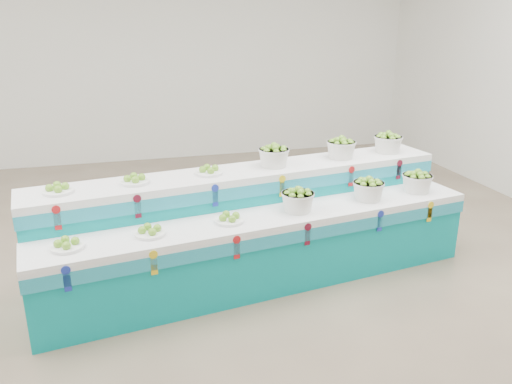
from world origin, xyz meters
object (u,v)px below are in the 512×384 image
(basket_upper_right, at_px, (388,142))
(basket_lower_left, at_px, (298,200))
(display_stand, at_px, (256,227))
(plate_upper_mid, at_px, (135,179))

(basket_upper_right, bearing_deg, basket_lower_left, -151.15)
(display_stand, distance_m, basket_lower_left, 0.52)
(plate_upper_mid, xyz_separation_m, basket_upper_right, (2.78, 0.41, 0.06))
(display_stand, xyz_separation_m, basket_lower_left, (0.35, -0.22, 0.32))
(display_stand, bearing_deg, basket_lower_left, -40.15)
(basket_lower_left, height_order, basket_upper_right, basket_upper_right)
(display_stand, relative_size, plate_upper_mid, 16.04)
(plate_upper_mid, bearing_deg, basket_lower_left, -12.30)
(basket_lower_left, xyz_separation_m, plate_upper_mid, (-1.46, 0.32, 0.24))
(display_stand, height_order, basket_lower_left, display_stand)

